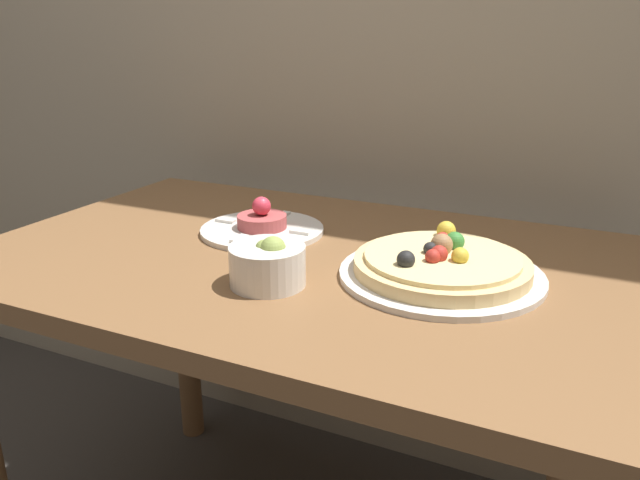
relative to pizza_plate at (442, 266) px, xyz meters
name	(u,v)px	position (x,y,z in m)	size (l,w,h in m)	color
dining_table	(295,310)	(-0.26, 0.00, -0.13)	(1.11, 0.73, 0.72)	brown
pizza_plate	(442,266)	(0.00, 0.00, 0.00)	(0.32, 0.32, 0.07)	silver
tartare_plate	(262,226)	(-0.37, 0.08, -0.01)	(0.24, 0.24, 0.07)	silver
small_bowl	(268,264)	(-0.23, -0.14, 0.02)	(0.12, 0.12, 0.08)	silver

